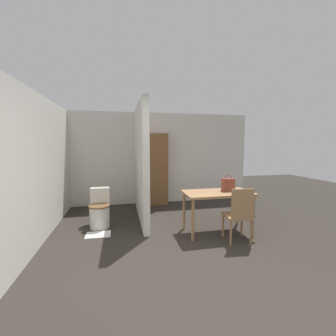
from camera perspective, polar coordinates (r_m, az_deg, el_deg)
name	(u,v)px	position (r m, az deg, el deg)	size (l,w,h in m)	color
ground_plane	(204,285)	(3.02, 9.14, -27.34)	(16.00, 16.00, 0.00)	#2D2823
wall_back	(154,158)	(6.31, -3.50, 2.46)	(5.46, 0.12, 2.50)	silver
wall_left	(41,168)	(4.48, -29.59, 0.10)	(0.12, 4.83, 2.50)	silver
partition_wall	(141,162)	(5.05, -6.99, 1.48)	(0.12, 2.30, 2.50)	silver
dining_table	(218,197)	(4.31, 12.49, -7.10)	(1.26, 0.67, 0.77)	#997047
wooden_chair	(239,213)	(4.03, 17.58, -10.92)	(0.45, 0.45, 0.94)	#997047
toilet	(100,211)	(4.78, -16.95, -10.38)	(0.40, 0.55, 0.76)	silver
handbag	(228,185)	(4.39, 15.04, -4.08)	(0.22, 0.13, 0.31)	brown
wooden_cabinet	(158,169)	(6.11, -2.61, -0.34)	(0.52, 0.35, 1.93)	brown
bath_mat	(98,235)	(4.47, -17.30, -15.84)	(0.44, 0.31, 0.01)	silver
space_heater	(248,204)	(5.60, 19.60, -8.69)	(0.30, 0.18, 0.52)	#9E9EA3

